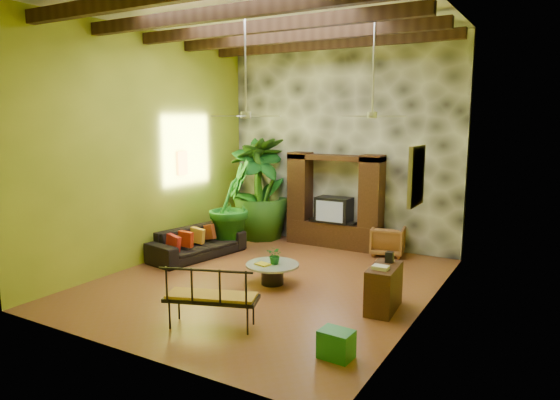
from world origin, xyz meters
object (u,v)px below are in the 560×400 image
Objects in this scene: coffee_table at (272,271)px; sofa at (198,242)px; ceiling_fan_back at (372,104)px; green_bin at (336,344)px; tall_plant_b at (231,204)px; wicker_armchair at (388,241)px; ceiling_fan_front at (246,104)px; tall_plant_c at (261,188)px; tall_plant_a at (259,189)px; side_console at (384,288)px; entertainment_center at (334,208)px; iron_bench at (208,294)px.

sofa is at bearing 162.58° from coffee_table.
coffee_table is (-1.44, -1.29, -3.15)m from ceiling_fan_back.
tall_plant_b is at bearing 138.75° from green_bin.
green_bin is (4.55, -3.99, -0.88)m from tall_plant_b.
ceiling_fan_front is at bearing 54.73° from wicker_armchair.
tall_plant_c is at bearing 125.68° from coffee_table.
tall_plant_c is 3.89m from coffee_table.
ceiling_fan_back is at bearing -8.66° from tall_plant_b.
tall_plant_a is 2.80× the size of side_console.
green_bin is at bearing -41.25° from tall_plant_b.
entertainment_center is 2.06m from tall_plant_c.
entertainment_center is 5.93m from green_bin.
tall_plant_b is (-3.54, -1.24, 0.74)m from wicker_armchair.
coffee_table reaches higher than green_bin.
ceiling_fan_front is 4.01m from side_console.
wicker_armchair is at bearing 19.31° from tall_plant_b.
tall_plant_a reaches higher than sofa.
iron_bench reaches higher than coffee_table.
tall_plant_a is 2.58× the size of coffee_table.
coffee_table is (-1.26, -3.09, -0.08)m from wicker_armchair.
ceiling_fan_front is 0.70× the size of tall_plant_c.
sofa is at bearing 163.98° from side_console.
tall_plant_b is at bearing -94.77° from tall_plant_c.
sofa is at bearing -172.48° from ceiling_fan_back.
entertainment_center is 3.50m from ceiling_fan_back.
ceiling_fan_front is at bearing 145.25° from green_bin.
green_bin is (2.63, -1.82, -3.21)m from ceiling_fan_front.
ceiling_fan_back is 3.47m from side_console.
ceiling_fan_front is at bearing 178.10° from side_console.
ceiling_fan_front is 3.72m from tall_plant_b.
ceiling_fan_front is 1.83× the size of coffee_table.
tall_plant_a is at bearing 140.03° from side_console.
tall_plant_b is 2.29× the size of side_console.
ceiling_fan_back reaches higher than entertainment_center.
side_console is 2.15× the size of green_bin.
tall_plant_a is at bearing 118.90° from ceiling_fan_front.
ceiling_fan_back is at bearing 41.78° from coffee_table.
side_console is (2.04, 2.04, -0.17)m from iron_bench.
tall_plant_b reaches higher than green_bin.
tall_plant_c is (-0.01, 0.07, 0.02)m from tall_plant_a.
tall_plant_b is at bearing 0.77° from sofa.
entertainment_center is at bearing 86.76° from ceiling_fan_front.
tall_plant_b is at bearing 131.57° from ceiling_fan_front.
sofa is 1.07× the size of tall_plant_b.
ceiling_fan_front is 4.86m from wicker_armchair.
iron_bench is (-1.04, -5.33, 0.20)m from wicker_armchair.
entertainment_center is 1.56m from wicker_armchair.
ceiling_fan_front is 4.27× the size of green_bin.
ceiling_fan_back reaches higher than wicker_armchair.
tall_plant_c is 6.92m from green_bin.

